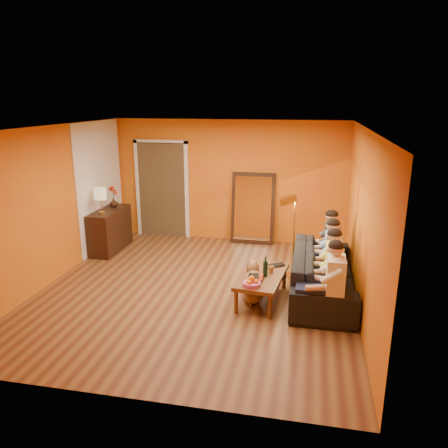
% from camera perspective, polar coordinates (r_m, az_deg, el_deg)
% --- Properties ---
extents(room_shell, '(5.00, 5.50, 2.60)m').
position_cam_1_polar(room_shell, '(7.16, -2.96, 2.18)').
color(room_shell, brown).
rests_on(room_shell, ground).
extents(white_accent, '(0.02, 1.90, 2.58)m').
position_cam_1_polar(white_accent, '(9.30, -15.85, 4.84)').
color(white_accent, white).
rests_on(white_accent, wall_left).
extents(doorway_recess, '(1.06, 0.30, 2.10)m').
position_cam_1_polar(doorway_recess, '(9.94, -7.84, 4.53)').
color(doorway_recess, '#3F2D19').
rests_on(doorway_recess, floor).
extents(door_jamb_left, '(0.08, 0.06, 2.20)m').
position_cam_1_polar(door_jamb_left, '(10.03, -11.16, 4.48)').
color(door_jamb_left, white).
rests_on(door_jamb_left, wall_back).
extents(door_jamb_right, '(0.08, 0.06, 2.20)m').
position_cam_1_polar(door_jamb_right, '(9.65, -4.87, 4.28)').
color(door_jamb_right, white).
rests_on(door_jamb_right, wall_back).
extents(door_header, '(1.22, 0.06, 0.08)m').
position_cam_1_polar(door_header, '(9.67, -8.32, 10.61)').
color(door_header, white).
rests_on(door_header, wall_back).
extents(mirror_frame, '(0.92, 0.27, 1.51)m').
position_cam_1_polar(mirror_frame, '(9.34, 3.80, 2.08)').
color(mirror_frame, black).
rests_on(mirror_frame, floor).
extents(mirror_glass, '(0.78, 0.21, 1.35)m').
position_cam_1_polar(mirror_glass, '(9.30, 3.76, 2.02)').
color(mirror_glass, white).
rests_on(mirror_glass, mirror_frame).
extents(sideboard, '(0.44, 1.18, 0.85)m').
position_cam_1_polar(sideboard, '(9.22, -14.64, -0.77)').
color(sideboard, black).
rests_on(sideboard, floor).
extents(table_lamp, '(0.24, 0.24, 0.51)m').
position_cam_1_polar(table_lamp, '(8.79, -15.79, 2.92)').
color(table_lamp, beige).
rests_on(table_lamp, sideboard).
extents(sofa, '(2.42, 0.95, 0.71)m').
position_cam_1_polar(sofa, '(7.15, 12.78, -6.20)').
color(sofa, black).
rests_on(sofa, floor).
extents(coffee_table, '(0.76, 1.28, 0.42)m').
position_cam_1_polar(coffee_table, '(6.84, 4.96, -8.23)').
color(coffee_table, brown).
rests_on(coffee_table, floor).
extents(floor_lamp, '(0.31, 0.25, 1.44)m').
position_cam_1_polar(floor_lamp, '(7.58, 9.10, -1.77)').
color(floor_lamp, gold).
rests_on(floor_lamp, floor).
extents(dog, '(0.45, 0.59, 0.63)m').
position_cam_1_polar(dog, '(6.76, 3.83, -7.53)').
color(dog, '#986144').
rests_on(dog, floor).
extents(person_far_left, '(0.70, 0.44, 1.22)m').
position_cam_1_polar(person_far_left, '(6.14, 14.29, -7.55)').
color(person_far_left, silver).
rests_on(person_far_left, sofa).
extents(person_mid_left, '(0.70, 0.44, 1.22)m').
position_cam_1_polar(person_mid_left, '(6.65, 14.10, -5.67)').
color(person_mid_left, '#FDF254').
rests_on(person_mid_left, sofa).
extents(person_mid_right, '(0.70, 0.44, 1.22)m').
position_cam_1_polar(person_mid_right, '(7.16, 13.93, -4.06)').
color(person_mid_right, '#8EACDC').
rests_on(person_mid_right, sofa).
extents(person_far_right, '(0.70, 0.44, 1.22)m').
position_cam_1_polar(person_far_right, '(7.68, 13.79, -2.66)').
color(person_far_right, '#36353A').
rests_on(person_far_right, sofa).
extents(fruit_bowl, '(0.26, 0.26, 0.16)m').
position_cam_1_polar(fruit_bowl, '(6.32, 3.64, -7.43)').
color(fruit_bowl, '#C4458B').
rests_on(fruit_bowl, coffee_table).
extents(wine_bottle, '(0.07, 0.07, 0.31)m').
position_cam_1_polar(wine_bottle, '(6.64, 5.41, -5.57)').
color(wine_bottle, black).
rests_on(wine_bottle, coffee_table).
extents(tumbler, '(0.12, 0.12, 0.10)m').
position_cam_1_polar(tumbler, '(6.83, 6.13, -5.91)').
color(tumbler, '#B27F3F').
rests_on(tumbler, coffee_table).
extents(laptop, '(0.41, 0.37, 0.03)m').
position_cam_1_polar(laptop, '(7.05, 6.79, -5.52)').
color(laptop, black).
rests_on(laptop, coffee_table).
extents(book_lower, '(0.24, 0.28, 0.02)m').
position_cam_1_polar(book_lower, '(6.58, 3.23, -7.07)').
color(book_lower, black).
rests_on(book_lower, coffee_table).
extents(book_mid, '(0.20, 0.28, 0.02)m').
position_cam_1_polar(book_mid, '(6.58, 3.34, -6.87)').
color(book_mid, '#A42C12').
rests_on(book_mid, book_lower).
extents(book_upper, '(0.17, 0.22, 0.02)m').
position_cam_1_polar(book_upper, '(6.56, 3.23, -6.77)').
color(book_upper, black).
rests_on(book_upper, book_mid).
extents(vase, '(0.18, 0.18, 0.18)m').
position_cam_1_polar(vase, '(9.31, -14.20, 2.71)').
color(vase, black).
rests_on(vase, sideboard).
extents(flowers, '(0.17, 0.17, 0.45)m').
position_cam_1_polar(flowers, '(9.25, -14.31, 4.24)').
color(flowers, '#A42C12').
rests_on(flowers, vase).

